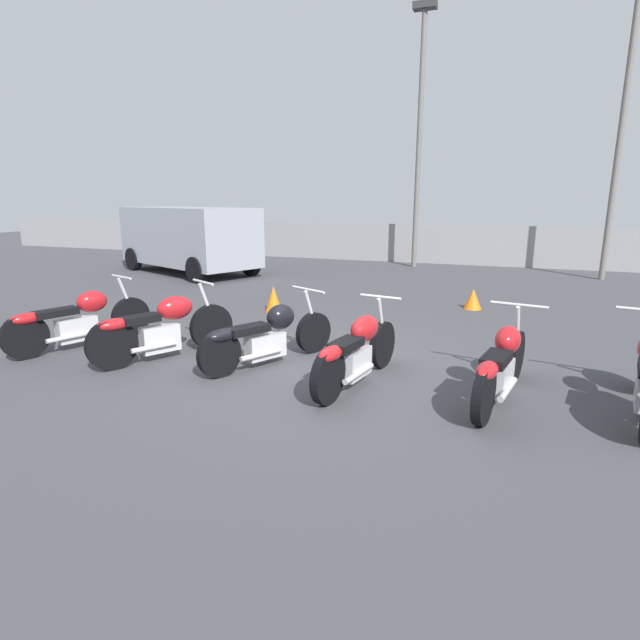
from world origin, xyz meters
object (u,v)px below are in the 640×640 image
motorcycle_slot_0 (78,320)px  parked_van (188,236)px  motorcycle_slot_4 (502,365)px  traffic_cone_near (274,299)px  light_pole_left (420,119)px  light_pole_right (626,95)px  motorcycle_slot_1 (162,328)px  traffic_cone_far (473,299)px  motorcycle_slot_3 (357,350)px  motorcycle_slot_2 (267,335)px

motorcycle_slot_0 → parked_van: 7.94m
motorcycle_slot_4 → parked_van: parked_van is taller
motorcycle_slot_0 → traffic_cone_near: bearing=82.7°
light_pole_left → light_pole_right: bearing=-9.0°
light_pole_left → traffic_cone_near: bearing=-99.8°
motorcycle_slot_1 → traffic_cone_near: bearing=116.3°
motorcycle_slot_1 → traffic_cone_near: 3.30m
light_pole_right → traffic_cone_far: (-3.07, -5.28, -4.59)m
motorcycle_slot_1 → motorcycle_slot_3: (2.82, 0.00, -0.02)m
motorcycle_slot_2 → motorcycle_slot_4: motorcycle_slot_4 is taller
traffic_cone_near → motorcycle_slot_0: bearing=-116.6°
motorcycle_slot_3 → traffic_cone_far: (0.98, 4.96, -0.22)m
motorcycle_slot_0 → motorcycle_slot_2: size_ratio=1.09×
motorcycle_slot_3 → traffic_cone_far: bearing=88.9°
motorcycle_slot_3 → traffic_cone_near: motorcycle_slot_3 is taller
motorcycle_slot_0 → parked_van: (-3.13, 7.26, 0.67)m
parked_van → traffic_cone_far: bearing=-82.3°
traffic_cone_near → motorcycle_slot_4: bearing=-36.3°
motorcycle_slot_4 → motorcycle_slot_2: bearing=-172.6°
parked_van → motorcycle_slot_1: bearing=-124.3°
light_pole_left → motorcycle_slot_2: (0.02, -10.80, -4.21)m
motorcycle_slot_1 → light_pole_left: bearing=110.5°
light_pole_left → motorcycle_slot_0: light_pole_left is taller
motorcycle_slot_4 → parked_van: (-9.13, 7.18, 0.68)m
light_pole_right → parked_van: (-11.54, -2.96, -3.70)m
motorcycle_slot_3 → traffic_cone_near: bearing=139.6°
traffic_cone_near → motorcycle_slot_1: bearing=-91.7°
motorcycle_slot_1 → traffic_cone_far: motorcycle_slot_1 is taller
motorcycle_slot_1 → motorcycle_slot_2: size_ratio=0.98×
light_pole_left → motorcycle_slot_1: size_ratio=4.09×
motorcycle_slot_1 → motorcycle_slot_2: (1.47, 0.29, -0.04)m
light_pole_right → motorcycle_slot_3: (-4.05, -10.24, -4.37)m
motorcycle_slot_3 → motorcycle_slot_4: size_ratio=0.96×
motorcycle_slot_0 → motorcycle_slot_1: 1.55m
light_pole_right → motorcycle_slot_1: size_ratio=4.26×
traffic_cone_near → parked_van: bearing=140.2°
parked_van → traffic_cone_near: bearing=-106.9°
traffic_cone_near → traffic_cone_far: bearing=24.3°
light_pole_right → motorcycle_slot_0: bearing=-129.4°
motorcycle_slot_3 → motorcycle_slot_4: motorcycle_slot_3 is taller
light_pole_right → motorcycle_slot_2: 12.14m
motorcycle_slot_2 → motorcycle_slot_4: 2.98m
motorcycle_slot_4 → traffic_cone_far: (-0.65, 4.86, -0.21)m
motorcycle_slot_1 → parked_van: size_ratio=0.37×
light_pole_right → motorcycle_slot_4: size_ratio=3.87×
parked_van → traffic_cone_near: (4.78, -3.98, -0.84)m
motorcycle_slot_0 → light_pole_left: bearing=94.2°
traffic_cone_far → motorcycle_slot_4: bearing=-82.4°
motorcycle_slot_4 → light_pole_left: bearing=116.4°
motorcycle_slot_1 → traffic_cone_near: size_ratio=3.78×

